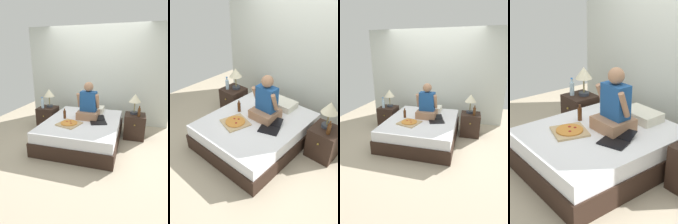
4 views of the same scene
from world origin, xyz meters
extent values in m
plane|color=tan|center=(0.00, 0.00, 0.00)|extent=(5.76, 5.76, 0.00)
cube|color=silver|center=(0.00, 1.30, 1.25)|extent=(3.76, 0.12, 2.50)
cube|color=black|center=(0.00, 0.00, 0.14)|extent=(1.55, 1.87, 0.27)
cube|color=white|center=(0.00, 0.00, 0.37)|extent=(1.50, 1.81, 0.20)
cube|color=black|center=(-1.06, 0.47, 0.27)|extent=(0.44, 0.44, 0.54)
sphere|color=gold|center=(-1.06, 0.23, 0.37)|extent=(0.03, 0.03, 0.03)
cylinder|color=#333842|center=(-1.02, 0.52, 0.56)|extent=(0.16, 0.16, 0.05)
cylinder|color=olive|center=(-1.02, 0.52, 0.70)|extent=(0.02, 0.02, 0.22)
cone|color=beige|center=(-1.02, 0.52, 0.90)|extent=(0.26, 0.26, 0.18)
cylinder|color=silver|center=(-1.14, 0.38, 0.64)|extent=(0.07, 0.07, 0.20)
cylinder|color=silver|center=(-1.14, 0.38, 0.77)|extent=(0.03, 0.03, 0.06)
cylinder|color=blue|center=(-1.14, 0.38, 0.80)|extent=(0.04, 0.04, 0.02)
cube|color=silver|center=(0.06, 0.66, 0.53)|extent=(0.52, 0.34, 0.12)
cube|color=#A37556|center=(0.08, 0.15, 0.55)|extent=(0.44, 0.40, 0.16)
cube|color=#1E4C8C|center=(0.08, 0.18, 0.84)|extent=(0.34, 0.20, 0.42)
sphere|color=#A37556|center=(0.08, 0.18, 1.15)|extent=(0.20, 0.20, 0.20)
cylinder|color=#A37556|center=(-0.12, 0.13, 0.86)|extent=(0.07, 0.18, 0.32)
cylinder|color=#A37556|center=(0.28, 0.13, 0.86)|extent=(0.07, 0.18, 0.32)
cube|color=black|center=(0.36, -0.09, 0.48)|extent=(0.38, 0.31, 0.02)
cube|color=black|center=(0.29, 0.10, 0.51)|extent=(0.36, 0.29, 0.06)
cube|color=tan|center=(-0.19, -0.32, 0.48)|extent=(0.50, 0.50, 0.03)
cylinder|color=#CC7F33|center=(-0.19, -0.32, 0.50)|extent=(0.33, 0.33, 0.02)
cylinder|color=maroon|center=(-0.25, -0.28, 0.51)|extent=(0.04, 0.04, 0.00)
cylinder|color=maroon|center=(-0.14, -0.35, 0.51)|extent=(0.04, 0.04, 0.00)
cylinder|color=maroon|center=(-0.19, -0.24, 0.51)|extent=(0.04, 0.04, 0.00)
cylinder|color=#4C2811|center=(-0.41, -0.01, 0.56)|extent=(0.06, 0.06, 0.17)
cylinder|color=#4C2811|center=(-0.41, -0.01, 0.67)|extent=(0.03, 0.03, 0.05)
camera|label=1|loc=(0.98, -3.32, 1.75)|focal=28.00mm
camera|label=2|loc=(2.04, -2.34, 2.60)|focal=35.00mm
camera|label=3|loc=(0.99, -3.55, 1.86)|focal=28.00mm
camera|label=4|loc=(2.66, -2.18, 2.14)|focal=50.00mm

